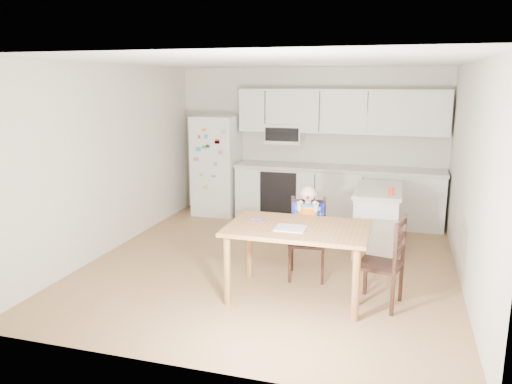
{
  "coord_description": "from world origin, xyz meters",
  "views": [
    {
      "loc": [
        1.51,
        -5.84,
        2.28
      ],
      "look_at": [
        -0.12,
        -0.3,
        0.99
      ],
      "focal_mm": 35.0,
      "sensor_mm": 36.0,
      "label": 1
    }
  ],
  "objects_px": {
    "red_cup": "(391,192)",
    "chair_side": "(389,257)",
    "refrigerator": "(217,165)",
    "dining_table": "(298,236)",
    "kitchen_island": "(377,219)",
    "chair_booster": "(308,222)"
  },
  "relations": [
    {
      "from": "refrigerator",
      "to": "dining_table",
      "type": "relative_size",
      "value": 1.15
    },
    {
      "from": "red_cup",
      "to": "kitchen_island",
      "type": "bearing_deg",
      "value": 114.53
    },
    {
      "from": "chair_side",
      "to": "kitchen_island",
      "type": "bearing_deg",
      "value": -161.67
    },
    {
      "from": "dining_table",
      "to": "red_cup",
      "type": "bearing_deg",
      "value": 58.4
    },
    {
      "from": "kitchen_island",
      "to": "dining_table",
      "type": "xyz_separation_m",
      "value": [
        -0.73,
        -1.83,
        0.25
      ]
    },
    {
      "from": "red_cup",
      "to": "chair_side",
      "type": "height_order",
      "value": "red_cup"
    },
    {
      "from": "kitchen_island",
      "to": "chair_side",
      "type": "xyz_separation_m",
      "value": [
        0.21,
        -1.8,
        0.1
      ]
    },
    {
      "from": "refrigerator",
      "to": "dining_table",
      "type": "distance_m",
      "value": 3.69
    },
    {
      "from": "refrigerator",
      "to": "dining_table",
      "type": "bearing_deg",
      "value": -55.94
    },
    {
      "from": "dining_table",
      "to": "chair_side",
      "type": "bearing_deg",
      "value": 1.87
    },
    {
      "from": "refrigerator",
      "to": "chair_side",
      "type": "relative_size",
      "value": 1.79
    },
    {
      "from": "dining_table",
      "to": "chair_side",
      "type": "height_order",
      "value": "chair_side"
    },
    {
      "from": "refrigerator",
      "to": "chair_side",
      "type": "distance_m",
      "value": 4.27
    },
    {
      "from": "red_cup",
      "to": "chair_booster",
      "type": "bearing_deg",
      "value": -136.94
    },
    {
      "from": "chair_booster",
      "to": "refrigerator",
      "type": "bearing_deg",
      "value": 122.0
    },
    {
      "from": "red_cup",
      "to": "chair_side",
      "type": "relative_size",
      "value": 0.09
    },
    {
      "from": "refrigerator",
      "to": "red_cup",
      "type": "relative_size",
      "value": 18.95
    },
    {
      "from": "chair_booster",
      "to": "chair_side",
      "type": "xyz_separation_m",
      "value": [
        0.95,
        -0.58,
        -0.13
      ]
    },
    {
      "from": "kitchen_island",
      "to": "red_cup",
      "type": "bearing_deg",
      "value": -65.47
    },
    {
      "from": "refrigerator",
      "to": "red_cup",
      "type": "xyz_separation_m",
      "value": [
        2.96,
        -1.59,
        0.06
      ]
    },
    {
      "from": "kitchen_island",
      "to": "chair_side",
      "type": "bearing_deg",
      "value": -83.29
    },
    {
      "from": "dining_table",
      "to": "chair_booster",
      "type": "relative_size",
      "value": 1.33
    }
  ]
}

